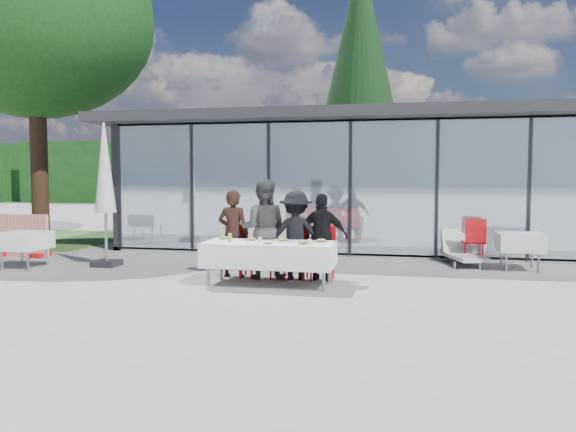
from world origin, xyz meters
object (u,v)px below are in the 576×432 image
(market_umbrella, at_px, (105,176))
(deciduous_tree, at_px, (35,21))
(plate_d, at_px, (321,241))
(diner_chair_c, at_px, (297,249))
(dining_table, at_px, (269,254))
(diner_c, at_px, (296,235))
(juice_bottle, at_px, (230,237))
(diner_d, at_px, (322,237))
(conifer_tree, at_px, (360,70))
(folded_eyeglasses, at_px, (267,243))
(plate_a, at_px, (225,238))
(spare_chair_b, at_px, (474,239))
(diner_b, at_px, (263,229))
(plate_extra, at_px, (302,243))
(diner_a, at_px, (233,233))
(plate_b, at_px, (252,240))
(diner_chair_b, at_px, (265,248))
(lounger, at_px, (462,252))
(spare_table_left, at_px, (24,241))
(spare_table_right, at_px, (520,242))
(plate_c, at_px, (283,240))
(diner_chair_a, at_px, (235,248))
(diner_chair_d, at_px, (323,250))

(market_umbrella, height_order, deciduous_tree, deciduous_tree)
(plate_d, distance_m, market_umbrella, 5.01)
(diner_chair_c, height_order, market_umbrella, market_umbrella)
(dining_table, xyz_separation_m, diner_c, (0.34, 0.65, 0.27))
(dining_table, bearing_deg, juice_bottle, -172.65)
(diner_d, height_order, market_umbrella, market_umbrella)
(deciduous_tree, bearing_deg, conifer_tree, 37.87)
(folded_eyeglasses, relative_size, conifer_tree, 0.01)
(plate_a, height_order, spare_chair_b, spare_chair_b)
(market_umbrella, bearing_deg, conifer_tree, 68.95)
(diner_b, distance_m, plate_extra, 1.27)
(spare_chair_b, distance_m, deciduous_tree, 13.82)
(diner_a, distance_m, diner_c, 1.19)
(folded_eyeglasses, bearing_deg, diner_a, 134.39)
(diner_chair_c, distance_m, diner_d, 0.56)
(juice_bottle, bearing_deg, plate_b, 28.30)
(diner_chair_b, height_order, conifer_tree, conifer_tree)
(dining_table, xyz_separation_m, lounger, (3.51, 3.18, -0.28))
(dining_table, distance_m, diner_chair_c, 0.82)
(spare_chair_b, height_order, conifer_tree, conifer_tree)
(plate_b, bearing_deg, spare_table_left, 172.15)
(diner_chair_b, height_order, plate_d, diner_chair_b)
(diner_d, relative_size, spare_table_right, 1.84)
(plate_b, distance_m, plate_d, 1.23)
(plate_c, bearing_deg, spare_chair_b, 42.37)
(diner_b, distance_m, spare_chair_b, 4.87)
(market_umbrella, bearing_deg, diner_a, -12.32)
(diner_chair_b, relative_size, plate_d, 4.15)
(plate_d, height_order, plate_extra, same)
(dining_table, relative_size, spare_table_left, 2.63)
(diner_c, bearing_deg, folded_eyeglasses, 63.34)
(plate_b, bearing_deg, plate_d, 1.49)
(diner_chair_a, bearing_deg, diner_chair_d, 0.00)
(plate_c, bearing_deg, plate_d, 3.69)
(plate_d, bearing_deg, market_umbrella, 166.10)
(plate_c, relative_size, plate_extra, 1.00)
(diner_d, height_order, juice_bottle, diner_d)
(juice_bottle, distance_m, folded_eyeglasses, 0.74)
(diner_c, xyz_separation_m, diner_d, (0.49, 0.00, -0.02))
(diner_chair_d, bearing_deg, juice_bottle, -151.11)
(diner_b, xyz_separation_m, lounger, (3.78, 2.54, -0.66))
(diner_a, bearing_deg, spare_table_right, -157.02)
(diner_chair_b, relative_size, spare_chair_b, 1.00)
(diner_a, height_order, spare_chair_b, diner_a)
(diner_d, bearing_deg, juice_bottle, 27.68)
(plate_extra, xyz_separation_m, market_umbrella, (-4.48, 1.54, 1.12))
(diner_d, height_order, plate_c, diner_d)
(diner_chair_a, relative_size, plate_b, 4.15)
(spare_table_right, bearing_deg, conifer_tree, 112.18)
(diner_b, height_order, plate_d, diner_b)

